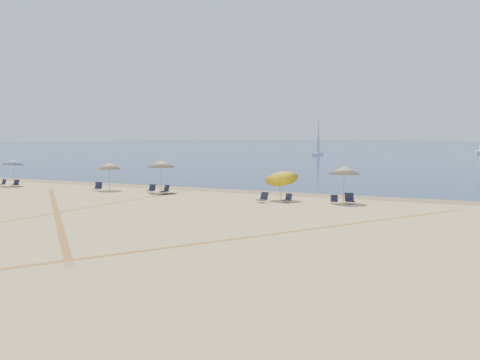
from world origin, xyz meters
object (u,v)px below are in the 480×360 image
at_px(umbrella_2, 161,164).
at_px(sailboat_2, 480,141).
at_px(umbrella_3, 281,175).
at_px(chair_6, 288,199).
at_px(chair_1, 16,184).
at_px(umbrella_4, 344,170).
at_px(chair_2, 98,187).
at_px(sailboat_0, 318,145).
at_px(chair_8, 350,199).
at_px(chair_3, 151,189).
at_px(chair_5, 263,198).
at_px(umbrella_1, 109,166).
at_px(umbrella_0, 13,162).
at_px(chair_0, 3,183).
at_px(chair_7, 334,200).
at_px(chair_4, 165,190).

bearing_deg(umbrella_2, sailboat_2, 77.81).
relative_size(umbrella_3, chair_6, 3.30).
bearing_deg(chair_6, chair_1, -160.83).
relative_size(umbrella_4, chair_2, 3.07).
distance_m(umbrella_4, sailboat_0, 85.09).
bearing_deg(umbrella_3, chair_8, 1.85).
distance_m(chair_1, sailboat_2, 114.02).
xyz_separation_m(umbrella_3, sailboat_2, (12.46, 106.62, 1.29)).
distance_m(chair_3, sailboat_0, 82.13).
xyz_separation_m(umbrella_3, chair_5, (-0.70, -1.66, -1.47)).
relative_size(chair_5, chair_6, 1.07).
bearing_deg(chair_1, chair_2, -5.53).
bearing_deg(umbrella_1, chair_8, 0.11).
relative_size(umbrella_0, umbrella_3, 1.01).
distance_m(umbrella_0, chair_3, 14.74).
xyz_separation_m(umbrella_0, chair_3, (14.60, 0.72, -1.86)).
height_order(chair_0, sailboat_2, sailboat_2).
distance_m(umbrella_4, chair_7, 2.15).
xyz_separation_m(chair_0, chair_6, (27.37, 0.07, 0.01)).
bearing_deg(umbrella_0, umbrella_3, 1.40).
distance_m(chair_7, chair_8, 1.03).
bearing_deg(umbrella_2, chair_1, -173.91).
height_order(chair_0, chair_8, chair_8).
height_order(umbrella_0, umbrella_3, umbrella_0).
height_order(chair_5, sailboat_0, sailboat_0).
bearing_deg(chair_3, chair_2, -176.25).
xyz_separation_m(chair_4, chair_5, (9.05, -1.65, 0.01)).
height_order(umbrella_4, chair_0, umbrella_4).
xyz_separation_m(chair_7, sailboat_0, (-25.33, 81.69, 2.15)).
xyz_separation_m(umbrella_2, umbrella_3, (10.47, -0.51, -0.53)).
distance_m(umbrella_2, chair_3, 2.17).
bearing_deg(chair_1, chair_6, -8.63).
height_order(umbrella_3, chair_3, umbrella_3).
relative_size(chair_4, sailboat_2, 0.08).
bearing_deg(chair_3, sailboat_2, 73.72).
height_order(chair_1, sailboat_0, sailboat_0).
distance_m(chair_4, chair_7, 13.63).
bearing_deg(umbrella_2, chair_8, -1.33).
relative_size(chair_0, chair_1, 0.96).
bearing_deg(umbrella_2, sailboat_0, 97.72).
bearing_deg(umbrella_1, chair_7, -0.81).
bearing_deg(chair_6, chair_7, 35.88).
distance_m(umbrella_4, chair_1, 29.48).
bearing_deg(chair_7, chair_5, -176.42).
bearing_deg(umbrella_3, chair_7, -2.30).
bearing_deg(sailboat_2, umbrella_4, -98.08).
height_order(umbrella_3, sailboat_0, sailboat_0).
bearing_deg(chair_8, umbrella_0, 156.92).
bearing_deg(chair_7, chair_6, -177.95).
xyz_separation_m(umbrella_2, chair_5, (9.77, -2.17, -2.01)).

